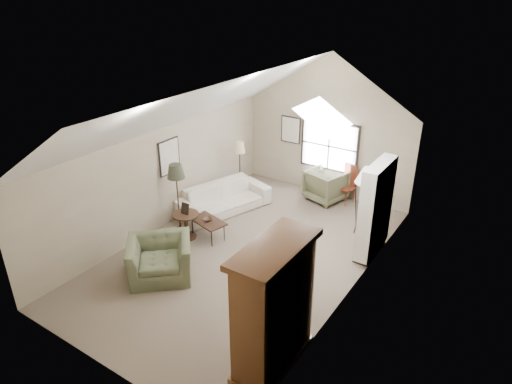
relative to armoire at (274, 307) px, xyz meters
The scene contains 18 objects.
room_shell 3.87m from the armoire, 132.25° to the left, with size 5.01×8.01×4.00m.
window 6.70m from the armoire, 108.11° to the left, with size 1.72×0.08×1.42m, color black.
skylight 4.02m from the armoire, 104.93° to the left, with size 0.80×1.20×0.52m, color white, non-canonical shape.
wall_art 5.98m from the armoire, 133.09° to the left, with size 1.97×3.71×0.88m.
armoire is the anchor object (origin of this frame).
tv_alcove 4.00m from the armoire, 87.71° to the left, with size 0.32×1.30×2.10m, color white.
media_console 4.08m from the armoire, 88.00° to the left, with size 0.34×1.18×0.60m, color #382316.
tv_panel 4.01m from the armoire, 88.00° to the left, with size 0.05×0.90×0.55m, color black.
sofa 5.51m from the armoire, 135.60° to the left, with size 2.54×0.99×0.74m, color beige.
armchair_near 3.35m from the armoire, 167.24° to the left, with size 1.28×1.12×0.83m, color #575F42.
armchair_far 6.28m from the armoire, 107.79° to the left, with size 0.96×0.99×0.90m, color #70714F.
coffee_table 4.27m from the armoire, 143.42° to the left, with size 0.92×0.51×0.47m, color #352115.
bowl 4.22m from the armoire, 143.42° to the left, with size 0.22×0.22×0.05m, color #3B2718.
side_table 4.47m from the armoire, 149.72° to the left, with size 0.64×0.64×0.64m, color #3E2519.
side_chair 6.28m from the armoire, 102.92° to the left, with size 0.42×0.42×1.09m, color maroon.
tripod_lamp 4.49m from the armoire, 93.42° to the left, with size 0.55×0.55×1.88m, color silver, non-canonical shape.
dark_lamp 4.85m from the armoire, 150.07° to the left, with size 0.42×0.42×1.77m, color #2B2E20, non-canonical shape.
tan_lamp 6.55m from the armoire, 129.93° to the left, with size 0.32×0.32×1.59m, color tan, non-canonical shape.
Camera 1 is at (5.04, -7.22, 5.70)m, focal length 32.00 mm.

